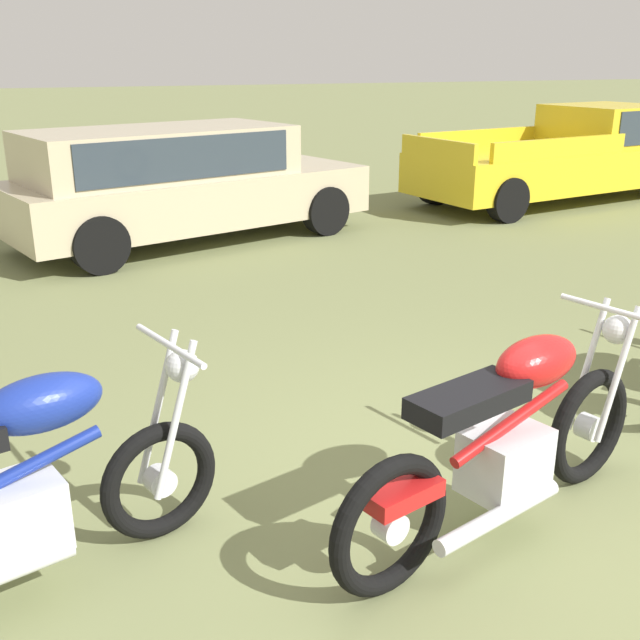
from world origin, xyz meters
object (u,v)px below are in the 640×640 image
(motorcycle_blue, at_px, (12,494))
(pickup_truck_yellow, at_px, (577,153))
(motorcycle_red, at_px, (508,440))
(car_beige, at_px, (175,176))

(motorcycle_blue, height_order, pickup_truck_yellow, pickup_truck_yellow)
(motorcycle_blue, relative_size, motorcycle_red, 0.94)
(motorcycle_red, bearing_deg, pickup_truck_yellow, 32.28)
(motorcycle_red, height_order, car_beige, car_beige)
(pickup_truck_yellow, bearing_deg, motorcycle_blue, -150.22)
(motorcycle_blue, bearing_deg, pickup_truck_yellow, 22.27)
(motorcycle_blue, bearing_deg, car_beige, 56.14)
(motorcycle_blue, distance_m, motorcycle_red, 2.26)
(motorcycle_red, xyz_separation_m, car_beige, (-0.11, 6.71, 0.34))
(motorcycle_blue, relative_size, car_beige, 0.41)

